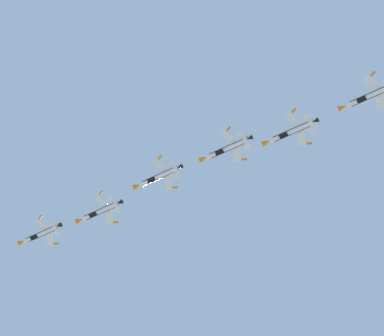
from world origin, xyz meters
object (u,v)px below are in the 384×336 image
at_px(fighter_jet_right_outer, 290,132).
at_px(fighter_jet_trail_slot, 369,96).
at_px(fighter_jet_right_wing, 158,177).
at_px(fighter_jet_left_outer, 226,149).
at_px(fighter_jet_lead, 40,234).
at_px(fighter_jet_left_wing, 99,211).

relative_size(fighter_jet_right_outer, fighter_jet_trail_slot, 1.00).
height_order(fighter_jet_right_wing, fighter_jet_left_outer, fighter_jet_right_wing).
relative_size(fighter_jet_right_wing, fighter_jet_left_outer, 1.00).
relative_size(fighter_jet_lead, fighter_jet_left_wing, 1.00).
relative_size(fighter_jet_left_wing, fighter_jet_left_outer, 1.00).
bearing_deg(fighter_jet_trail_slot, fighter_jet_left_outer, 93.03).
distance_m(fighter_jet_lead, fighter_jet_trail_slot, 103.31).
xyz_separation_m(fighter_jet_lead, fighter_jet_right_wing, (41.34, -10.17, 0.27)).
height_order(fighter_jet_left_wing, fighter_jet_right_wing, fighter_jet_right_wing).
distance_m(fighter_jet_right_wing, fighter_jet_right_outer, 39.51).
bearing_deg(fighter_jet_trail_slot, fighter_jet_right_wing, 91.89).
bearing_deg(fighter_jet_left_outer, fighter_jet_lead, 88.60).
distance_m(fighter_jet_left_wing, fighter_jet_right_wing, 20.46).
xyz_separation_m(fighter_jet_left_wing, fighter_jet_right_outer, (58.50, -11.49, -0.65)).
distance_m(fighter_jet_left_outer, fighter_jet_trail_slot, 39.26).
distance_m(fighter_jet_lead, fighter_jet_left_outer, 64.12).
relative_size(fighter_jet_left_wing, fighter_jet_trail_slot, 1.00).
xyz_separation_m(fighter_jet_lead, fighter_jet_right_outer, (80.20, -16.53, -2.96)).
distance_m(fighter_jet_lead, fighter_jet_left_wing, 22.40).
height_order(fighter_jet_left_wing, fighter_jet_left_outer, fighter_jet_left_outer).
height_order(fighter_jet_lead, fighter_jet_right_outer, fighter_jet_lead).
distance_m(fighter_jet_left_wing, fighter_jet_trail_slot, 81.03).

